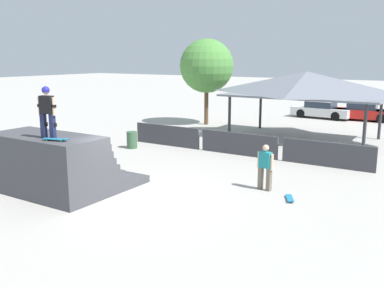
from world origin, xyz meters
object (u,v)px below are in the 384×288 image
(tree_beside_pavilion, at_px, (207,66))
(parked_car_white, at_px, (322,110))
(skater_on_deck, at_px, (47,109))
(skateboard_on_ground, at_px, (290,198))
(skateboard_on_deck, at_px, (56,139))
(trash_bin, at_px, (132,140))
(parked_car_red, at_px, (363,112))
(bystander_walking, at_px, (265,165))

(tree_beside_pavilion, height_order, parked_car_white, tree_beside_pavilion)
(skater_on_deck, relative_size, skateboard_on_ground, 2.11)
(skater_on_deck, distance_m, skateboard_on_deck, 1.03)
(skateboard_on_ground, bearing_deg, trash_bin, -136.26)
(skater_on_deck, bearing_deg, parked_car_white, 73.70)
(parked_car_red, bearing_deg, skater_on_deck, -104.45)
(bystander_walking, bearing_deg, skateboard_on_ground, 164.40)
(skater_on_deck, bearing_deg, parked_car_red, 67.03)
(skateboard_on_ground, bearing_deg, parked_car_red, 158.38)
(skateboard_on_deck, distance_m, bystander_walking, 6.94)
(parked_car_white, bearing_deg, tree_beside_pavilion, -122.60)
(bystander_walking, relative_size, skateboard_on_ground, 2.05)
(bystander_walking, height_order, parked_car_white, bystander_walking)
(trash_bin, bearing_deg, tree_beside_pavilion, 95.14)
(parked_car_red, bearing_deg, parked_car_white, -174.75)
(skateboard_on_ground, bearing_deg, parked_car_white, 166.73)
(trash_bin, relative_size, parked_car_white, 0.19)
(skateboard_on_deck, height_order, parked_car_white, skateboard_on_deck)
(tree_beside_pavilion, relative_size, parked_car_red, 1.33)
(skateboard_on_deck, relative_size, parked_car_red, 0.20)
(skateboard_on_deck, distance_m, tree_beside_pavilion, 16.99)
(skater_on_deck, relative_size, trash_bin, 1.94)
(parked_car_red, bearing_deg, bystander_walking, -91.35)
(bystander_walking, xyz_separation_m, skateboard_on_ground, (1.13, -0.59, -0.83))
(tree_beside_pavilion, height_order, trash_bin, tree_beside_pavilion)
(parked_car_white, bearing_deg, trash_bin, -101.80)
(skater_on_deck, bearing_deg, skateboard_on_ground, 20.16)
(bystander_walking, relative_size, tree_beside_pavilion, 0.28)
(trash_bin, height_order, parked_car_white, parked_car_white)
(bystander_walking, height_order, trash_bin, bystander_walking)
(parked_car_white, xyz_separation_m, parked_car_red, (2.89, 0.42, -0.00))
(bystander_walking, height_order, tree_beside_pavilion, tree_beside_pavilion)
(skateboard_on_deck, xyz_separation_m, parked_car_red, (4.37, 24.12, -1.46))
(skateboard_on_deck, xyz_separation_m, parked_car_white, (1.48, 23.71, -1.46))
(skateboard_on_ground, relative_size, trash_bin, 0.92)
(skateboard_on_ground, bearing_deg, tree_beside_pavilion, -166.10)
(skater_on_deck, relative_size, skateboard_on_deck, 1.95)
(skateboard_on_deck, bearing_deg, bystander_walking, 27.57)
(skateboard_on_deck, bearing_deg, trash_bin, 98.14)
(skateboard_on_deck, relative_size, tree_beside_pavilion, 0.15)
(trash_bin, bearing_deg, skater_on_deck, -68.22)
(tree_beside_pavilion, bearing_deg, bystander_walking, -51.54)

